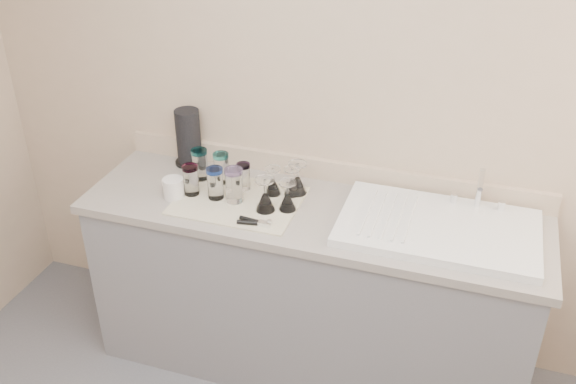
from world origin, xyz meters
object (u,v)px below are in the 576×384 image
(tumbler_cyan, at_px, (221,168))
(tumbler_blue, at_px, (215,183))
(sink_unit, at_px, (439,227))
(goblet_front_left, at_px, (265,200))
(tumbler_teal, at_px, (200,164))
(goblet_extra, at_px, (297,183))
(white_mug, at_px, (173,188))
(paper_towel_roll, at_px, (189,138))
(goblet_back_right, at_px, (292,186))
(tumbler_magenta, at_px, (191,180))
(goblet_front_right, at_px, (288,200))
(tumbler_lavender, at_px, (234,185))
(tumbler_purple, at_px, (244,176))
(can_opener, at_px, (255,222))
(goblet_back_left, at_px, (273,185))

(tumbler_cyan, height_order, tumbler_blue, tumbler_blue)
(sink_unit, height_order, goblet_front_left, sink_unit)
(tumbler_cyan, relative_size, tumbler_blue, 0.99)
(tumbler_teal, relative_size, goblet_front_left, 0.98)
(goblet_extra, height_order, white_mug, goblet_extra)
(tumbler_blue, distance_m, paper_towel_roll, 0.39)
(tumbler_teal, bearing_deg, goblet_back_right, -0.91)
(tumbler_cyan, distance_m, tumbler_magenta, 0.17)
(goblet_front_left, distance_m, goblet_front_right, 0.10)
(tumbler_blue, height_order, paper_towel_roll, paper_towel_roll)
(tumbler_lavender, xyz_separation_m, goblet_back_right, (0.23, 0.13, -0.04))
(tumbler_cyan, bearing_deg, tumbler_purple, -12.23)
(tumbler_cyan, height_order, goblet_back_right, tumbler_cyan)
(goblet_back_right, relative_size, paper_towel_roll, 0.47)
(goblet_front_left, bearing_deg, white_mug, -178.05)
(tumbler_cyan, distance_m, white_mug, 0.25)
(goblet_front_left, height_order, goblet_front_right, goblet_front_left)
(goblet_extra, xyz_separation_m, can_opener, (-0.09, -0.30, -0.04))
(tumbler_teal, bearing_deg, tumbler_purple, -6.09)
(goblet_front_right, distance_m, goblet_extra, 0.15)
(tumbler_blue, bearing_deg, goblet_extra, 24.61)
(tumbler_magenta, height_order, can_opener, tumbler_magenta)
(tumbler_blue, bearing_deg, goblet_back_left, 25.85)
(can_opener, height_order, paper_towel_roll, paper_towel_roll)
(sink_unit, distance_m, tumbler_purple, 0.90)
(white_mug, bearing_deg, goblet_extra, 20.75)
(tumbler_teal, relative_size, white_mug, 1.08)
(tumbler_blue, bearing_deg, tumbler_lavender, 0.21)
(paper_towel_roll, bearing_deg, tumbler_lavender, -38.48)
(tumbler_purple, distance_m, goblet_extra, 0.25)
(tumbler_magenta, relative_size, goblet_front_right, 1.04)
(sink_unit, xyz_separation_m, tumbler_purple, (-0.90, 0.07, 0.05))
(tumbler_blue, height_order, tumbler_lavender, tumbler_lavender)
(goblet_back_left, xyz_separation_m, white_mug, (-0.42, -0.16, -0.00))
(tumbler_blue, distance_m, tumbler_lavender, 0.09)
(goblet_front_left, bearing_deg, goblet_back_right, 67.21)
(tumbler_cyan, bearing_deg, goblet_back_right, -1.48)
(goblet_front_right, height_order, paper_towel_roll, paper_towel_roll)
(goblet_back_right, bearing_deg, tumbler_teal, 179.09)
(goblet_back_left, height_order, goblet_front_left, goblet_front_left)
(tumbler_magenta, height_order, goblet_back_right, tumbler_magenta)
(tumbler_cyan, xyz_separation_m, goblet_front_right, (0.37, -0.14, -0.03))
(goblet_back_left, bearing_deg, goblet_front_right, -45.50)
(sink_unit, height_order, tumbler_lavender, sink_unit)
(tumbler_magenta, relative_size, goblet_front_left, 0.93)
(goblet_front_left, xyz_separation_m, goblet_extra, (0.09, 0.18, -0.00))
(white_mug, bearing_deg, tumbler_magenta, 31.07)
(can_opener, bearing_deg, goblet_front_right, 59.24)
(tumbler_teal, relative_size, can_opener, 1.02)
(goblet_back_right, bearing_deg, can_opener, -104.34)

